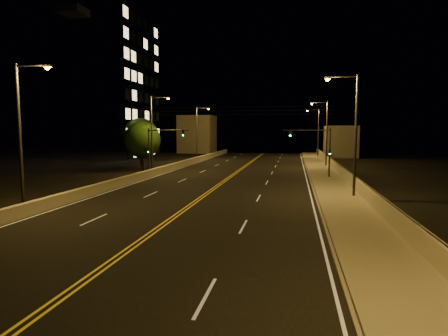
% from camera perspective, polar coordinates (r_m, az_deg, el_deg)
% --- Properties ---
extents(ground, '(160.00, 160.00, 0.00)m').
position_cam_1_polar(ground, '(13.16, -25.10, -18.62)').
color(ground, black).
rests_on(ground, ground).
extents(road, '(18.00, 120.00, 0.02)m').
position_cam_1_polar(road, '(30.97, -2.96, -4.16)').
color(road, black).
rests_on(road, ground).
extents(sidewalk, '(3.60, 120.00, 0.30)m').
position_cam_1_polar(sidewalk, '(30.32, 17.36, -4.36)').
color(sidewalk, gray).
rests_on(sidewalk, ground).
extents(curb, '(0.14, 120.00, 0.15)m').
position_cam_1_polar(curb, '(30.16, 13.81, -4.46)').
color(curb, gray).
rests_on(curb, ground).
extents(parapet_wall, '(0.30, 120.00, 1.00)m').
position_cam_1_polar(parapet_wall, '(30.45, 20.48, -3.18)').
color(parapet_wall, '#ABA48E').
rests_on(parapet_wall, sidewalk).
extents(jersey_barrier, '(0.45, 120.00, 0.86)m').
position_cam_1_polar(jersey_barrier, '(34.18, -17.96, -2.79)').
color(jersey_barrier, '#ABA48E').
rests_on(jersey_barrier, ground).
extents(distant_building_right, '(6.00, 10.00, 6.32)m').
position_cam_1_polar(distant_building_right, '(80.92, 17.28, 3.91)').
color(distant_building_right, gray).
rests_on(distant_building_right, ground).
extents(distant_building_left, '(8.00, 8.00, 8.98)m').
position_cam_1_polar(distant_building_left, '(91.37, -4.08, 5.16)').
color(distant_building_left, gray).
rests_on(distant_building_left, ground).
extents(parapet_rail, '(0.06, 120.00, 0.06)m').
position_cam_1_polar(parapet_rail, '(30.38, 20.52, -2.19)').
color(parapet_rail, black).
rests_on(parapet_rail, parapet_wall).
extents(lane_markings, '(17.32, 116.00, 0.00)m').
position_cam_1_polar(lane_markings, '(30.90, -2.99, -4.16)').
color(lane_markings, silver).
rests_on(lane_markings, road).
extents(streetlight_1, '(2.55, 0.28, 9.53)m').
position_cam_1_polar(streetlight_1, '(30.30, 18.96, 5.72)').
color(streetlight_1, '#2D2D33').
rests_on(streetlight_1, ground).
extents(streetlight_2, '(2.55, 0.28, 9.53)m').
position_cam_1_polar(streetlight_2, '(56.26, 15.14, 5.67)').
color(streetlight_2, '#2D2D33').
rests_on(streetlight_2, ground).
extents(streetlight_3, '(2.55, 0.28, 9.53)m').
position_cam_1_polar(streetlight_3, '(75.89, 13.98, 5.65)').
color(streetlight_3, '#2D2D33').
rests_on(streetlight_3, ground).
extents(streetlight_4, '(2.55, 0.28, 9.53)m').
position_cam_1_polar(streetlight_4, '(27.34, -28.29, 5.39)').
color(streetlight_4, '#2D2D33').
rests_on(streetlight_4, ground).
extents(streetlight_5, '(2.55, 0.28, 9.53)m').
position_cam_1_polar(streetlight_5, '(47.23, -10.67, 5.80)').
color(streetlight_5, '#2D2D33').
rests_on(streetlight_5, ground).
extents(streetlight_6, '(2.55, 0.28, 9.53)m').
position_cam_1_polar(streetlight_6, '(68.05, -3.96, 5.82)').
color(streetlight_6, '#2D2D33').
rests_on(streetlight_6, ground).
extents(traffic_signal_right, '(5.11, 0.31, 5.59)m').
position_cam_1_polar(traffic_signal_right, '(42.16, 14.39, 3.17)').
color(traffic_signal_right, '#2D2D33').
rests_on(traffic_signal_right, ground).
extents(traffic_signal_left, '(5.11, 0.31, 5.59)m').
position_cam_1_polar(traffic_signal_left, '(44.99, -10.13, 3.40)').
color(traffic_signal_left, '#2D2D33').
rests_on(traffic_signal_left, ground).
extents(overhead_wires, '(22.00, 0.03, 0.83)m').
position_cam_1_polar(overhead_wires, '(39.87, 0.23, 8.70)').
color(overhead_wires, black).
extents(building_tower, '(24.00, 15.00, 25.50)m').
position_cam_1_polar(building_tower, '(68.64, -21.62, 11.03)').
color(building_tower, gray).
rests_on(building_tower, ground).
extents(tree_0, '(4.81, 4.81, 6.53)m').
position_cam_1_polar(tree_0, '(50.85, -12.35, 4.21)').
color(tree_0, black).
rests_on(tree_0, ground).
extents(tree_1, '(5.35, 5.35, 7.26)m').
position_cam_1_polar(tree_1, '(58.62, -12.57, 4.83)').
color(tree_1, black).
rests_on(tree_1, ground).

